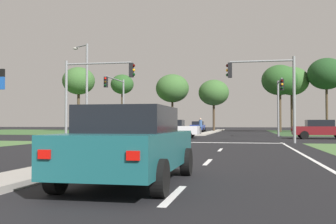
{
  "coord_description": "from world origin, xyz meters",
  "views": [
    {
      "loc": [
        4.72,
        -2.69,
        1.22
      ],
      "look_at": [
        -1.6,
        29.56,
        2.15
      ],
      "focal_mm": 43.23,
      "sensor_mm": 36.0,
      "label": 1
    }
  ],
  "objects": [
    {
      "name": "ground_plane",
      "position": [
        0.0,
        30.0,
        0.0
      ],
      "size": [
        200.0,
        200.0,
        0.0
      ],
      "primitive_type": "plane",
      "color": "black"
    },
    {
      "name": "grass_verge_far_left",
      "position": [
        -25.5,
        54.5,
        0.0
      ],
      "size": [
        35.0,
        35.0,
        0.01
      ],
      "primitive_type": "cube",
      "color": "#385B2D",
      "rests_on": "ground"
    },
    {
      "name": "median_island_near",
      "position": [
        0.0,
        11.0,
        0.07
      ],
      "size": [
        1.2,
        22.0,
        0.14
      ],
      "primitive_type": "cube",
      "color": "gray",
      "rests_on": "ground"
    },
    {
      "name": "median_island_far",
      "position": [
        0.0,
        55.0,
        0.07
      ],
      "size": [
        1.2,
        36.0,
        0.14
      ],
      "primitive_type": "cube",
      "color": "#ADA89E",
      "rests_on": "ground"
    },
    {
      "name": "lane_dash_near",
      "position": [
        3.5,
        4.05,
        0.01
      ],
      "size": [
        0.14,
        2.0,
        0.01
      ],
      "primitive_type": "cube",
      "color": "silver",
      "rests_on": "ground"
    },
    {
      "name": "lane_dash_second",
      "position": [
        3.5,
        10.05,
        0.01
      ],
      "size": [
        0.14,
        2.0,
        0.01
      ],
      "primitive_type": "cube",
      "color": "silver",
      "rests_on": "ground"
    },
    {
      "name": "lane_dash_third",
      "position": [
        3.5,
        16.05,
        0.01
      ],
      "size": [
        0.14,
        2.0,
        0.01
      ],
      "primitive_type": "cube",
      "color": "silver",
      "rests_on": "ground"
    },
    {
      "name": "edge_line_right",
      "position": [
        6.85,
        12.0,
        0.01
      ],
      "size": [
        0.14,
        24.0,
        0.01
      ],
      "primitive_type": "cube",
      "color": "silver",
      "rests_on": "ground"
    },
    {
      "name": "stop_bar_near",
      "position": [
        3.8,
        23.0,
        0.01
      ],
      "size": [
        6.4,
        0.5,
        0.01
      ],
      "primitive_type": "cube",
      "color": "silver",
      "rests_on": "ground"
    },
    {
      "name": "crosswalk_bar_near",
      "position": [
        -6.4,
        24.8,
        0.01
      ],
      "size": [
        0.7,
        2.8,
        0.01
      ],
      "primitive_type": "cube",
      "color": "silver",
      "rests_on": "ground"
    },
    {
      "name": "crosswalk_bar_second",
      "position": [
        -5.25,
        24.8,
        0.01
      ],
      "size": [
        0.7,
        2.8,
        0.01
      ],
      "primitive_type": "cube",
      "color": "silver",
      "rests_on": "ground"
    },
    {
      "name": "crosswalk_bar_third",
      "position": [
        -4.1,
        24.8,
        0.01
      ],
      "size": [
        0.7,
        2.8,
        0.01
      ],
      "primitive_type": "cube",
      "color": "silver",
      "rests_on": "ground"
    },
    {
      "name": "crosswalk_bar_fourth",
      "position": [
        -2.95,
        24.8,
        0.01
      ],
      "size": [
        0.7,
        2.8,
        0.01
      ],
      "primitive_type": "cube",
      "color": "silver",
      "rests_on": "ground"
    },
    {
      "name": "crosswalk_bar_fifth",
      "position": [
        -1.8,
        24.8,
        0.01
      ],
      "size": [
        0.7,
        2.8,
        0.01
      ],
      "primitive_type": "cube",
      "color": "silver",
      "rests_on": "ground"
    },
    {
      "name": "car_white_near",
      "position": [
        -1.37,
        30.72,
        0.78
      ],
      "size": [
        4.22,
        2.03,
        1.52
      ],
      "rotation": [
        0.0,
        0.0,
        -1.57
      ],
      "color": "silver",
      "rests_on": "ground"
    },
    {
      "name": "car_teal_second",
      "position": [
        2.4,
        5.23,
        0.8
      ],
      "size": [
        2.06,
        4.57,
        1.56
      ],
      "color": "#19565B",
      "rests_on": "ground"
    },
    {
      "name": "car_maroon_third",
      "position": [
        10.5,
        31.21,
        0.77
      ],
      "size": [
        4.47,
        1.98,
        1.51
      ],
      "rotation": [
        0.0,
        0.0,
        -1.57
      ],
      "color": "maroon",
      "rests_on": "ground"
    },
    {
      "name": "car_blue_fourth",
      "position": [
        -2.39,
        56.41,
        0.79
      ],
      "size": [
        2.02,
        4.35,
        1.54
      ],
      "rotation": [
        0.0,
        0.0,
        3.14
      ],
      "color": "navy",
      "rests_on": "ground"
    },
    {
      "name": "traffic_signal_far_left",
      "position": [
        -7.6,
        34.57,
        3.97
      ],
      "size": [
        0.32,
        5.55,
        5.68
      ],
      "color": "gray",
      "rests_on": "ground"
    },
    {
      "name": "traffic_signal_near_left",
      "position": [
        -5.76,
        23.4,
        3.87
      ],
      "size": [
        5.04,
        0.32,
        5.58
      ],
      "color": "gray",
      "rests_on": "ground"
    },
    {
      "name": "traffic_signal_far_right",
      "position": [
        7.6,
        34.85,
        3.64
      ],
      "size": [
        0.32,
        4.69,
        5.26
      ],
      "color": "gray",
      "rests_on": "ground"
    },
    {
      "name": "traffic_signal_near_right",
      "position": [
        6.04,
        23.4,
        3.72
      ],
      "size": [
        4.29,
        0.32,
        5.41
      ],
      "color": "gray",
      "rests_on": "ground"
    },
    {
      "name": "street_lamp_second",
      "position": [
        -8.8,
        29.68,
        4.51
      ],
      "size": [
        1.8,
        1.08,
        8.02
      ],
      "color": "gray",
      "rests_on": "ground"
    },
    {
      "name": "pedestrian_at_median",
      "position": [
        0.01,
        38.67,
        1.12
      ],
      "size": [
        0.34,
        0.34,
        1.63
      ],
      "rotation": [
        0.0,
        0.0,
        1.37
      ],
      "color": "#4C4C4C",
      "rests_on": "median_island_far"
    },
    {
      "name": "treeline_near",
      "position": [
        -22.33,
        59.19,
        8.16
      ],
      "size": [
        5.27,
        5.27,
        10.45
      ],
      "color": "#423323",
      "rests_on": "ground"
    },
    {
      "name": "treeline_second",
      "position": [
        -13.5,
        54.78,
        7.0
      ],
      "size": [
        3.42,
        3.42,
        8.51
      ],
      "color": "#423323",
      "rests_on": "ground"
    },
    {
      "name": "treeline_third",
      "position": [
        -6.63,
        58.69,
        6.66
      ],
      "size": [
        5.13,
        5.13,
        8.86
      ],
      "color": "#423323",
      "rests_on": "ground"
    },
    {
      "name": "treeline_fourth",
      "position": [
        -0.19,
        58.13,
        5.85
      ],
      "size": [
        4.56,
        4.56,
        7.81
      ],
      "color": "#423323",
      "rests_on": "ground"
    },
    {
      "name": "treeline_fifth",
      "position": [
        9.41,
        58.16,
        7.53
      ],
      "size": [
        5.21,
        5.21,
        9.78
      ],
      "color": "#423323",
      "rests_on": "ground"
    },
    {
      "name": "treeline_sixth",
      "position": [
        11.31,
        59.88,
        7.51
      ],
      "size": [
        4.99,
        4.99,
        9.68
      ],
      "color": "#423323",
      "rests_on": "ground"
    },
    {
      "name": "treeline_seventh",
      "position": [
        15.88,
        58.09,
        8.3
      ],
      "size": [
        5.3,
        5.3,
        10.58
      ],
      "color": "#423323",
      "rests_on": "ground"
    }
  ]
}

